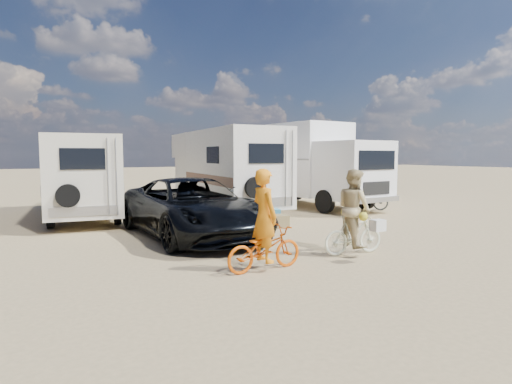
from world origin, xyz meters
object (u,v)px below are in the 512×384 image
rv_left (84,178)px  crate (280,221)px  rv_main (224,171)px  bike_man (264,249)px  dark_suv (193,207)px  rider_woman (354,216)px  box_truck (309,165)px  rider_man (264,225)px  bike_parked (366,199)px  cooler (270,216)px  bike_woman (353,235)px

rv_left → crate: (5.09, -5.19, -1.24)m
rv_main → bike_man: 9.70m
rv_left → dark_suv: bearing=-60.8°
rv_main → rider_woman: bearing=-90.9°
rv_left → box_truck: size_ratio=0.88×
rv_main → box_truck: box_truck is taller
box_truck → bike_man: 11.12m
rider_man → bike_parked: (8.19, 5.94, -0.44)m
rv_main → crate: 5.21m
rider_man → crate: (2.87, 4.07, -0.71)m
cooler → crate: cooler is taller
box_truck → bike_parked: box_truck is taller
bike_man → bike_parked: size_ratio=0.91×
rider_woman → bike_man: bearing=101.5°
dark_suv → bike_woman: 4.54m
rider_woman → crate: bearing=0.6°
rv_left → rider_man: size_ratio=3.72×
box_truck → dark_suv: box_truck is taller
bike_parked → rv_main: bearing=89.0°
rv_left → bike_man: rv_left is taller
rv_main → rider_woman: 8.92m
rv_left → crate: 7.37m
rv_main → bike_parked: (4.96, -3.13, -1.14)m
bike_woman → rider_woman: bearing=0.0°
rider_man → bike_parked: bearing=-57.4°
bike_parked → rider_woman: bearing=166.2°
rider_man → cooler: 5.83m
box_truck → bike_man: box_truck is taller
bike_woman → rider_man: rider_man is taller
rider_man → rider_woman: size_ratio=1.03×
rv_left → rider_man: bearing=-70.0°
rv_left → bike_parked: rv_left is taller
rv_main → rider_woman: rv_main is taller
box_truck → cooler: bearing=-143.4°
rider_woman → box_truck: bearing=-23.0°
rv_left → crate: rv_left is taller
rv_main → box_truck: (3.89, -0.64, 0.21)m
box_truck → rider_woman: bearing=-123.7°
bike_parked → crate: bike_parked is taller
crate → rider_man: bearing=-125.2°
rv_main → rider_man: rv_main is taller
bike_man → dark_suv: bearing=-3.1°
dark_suv → crate: (2.89, 0.07, -0.62)m
rider_woman → cooler: size_ratio=2.98×
rv_main → rv_left: bearing=-178.0°
bike_man → rider_woman: size_ratio=0.93×
dark_suv → cooler: dark_suv is taller
dark_suv → bike_parked: (8.21, 1.94, -0.34)m
bike_parked → crate: 5.65m
box_truck → bike_parked: (1.07, -2.49, -1.35)m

